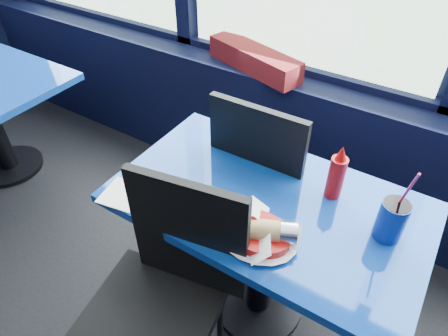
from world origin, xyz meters
TOP-DOWN VIEW (x-y plane):
  - window_sill at (0.00, 2.87)m, footprint 5.00×0.26m
  - near_table at (0.30, 2.00)m, footprint 1.20×0.70m
  - chair_near_front at (0.13, 1.56)m, footprint 0.53×0.54m
  - chair_near_back at (0.14, 2.31)m, footprint 0.47×0.47m
  - planter_box at (-0.23, 2.84)m, footprint 0.62×0.32m
  - food_basket at (0.36, 1.81)m, footprint 0.27×0.25m
  - ketchup_bottle at (0.50, 2.16)m, footprint 0.06×0.06m
  - soda_cup at (0.73, 2.06)m, footprint 0.10×0.10m
  - napkin at (-0.19, 1.72)m, footprint 0.18×0.18m

SIDE VIEW (x-z plane):
  - window_sill at x=0.00m, z-range 0.00..0.80m
  - near_table at x=0.30m, z-range 0.19..0.94m
  - chair_near_front at x=0.13m, z-range 0.08..1.09m
  - chair_near_back at x=0.14m, z-range 0.08..1.09m
  - napkin at x=-0.19m, z-range 0.75..0.75m
  - food_basket at x=0.36m, z-range 0.74..0.83m
  - soda_cup at x=0.73m, z-range 0.67..1.00m
  - ketchup_bottle at x=0.50m, z-range 0.74..0.97m
  - planter_box at x=-0.23m, z-range 0.80..0.92m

